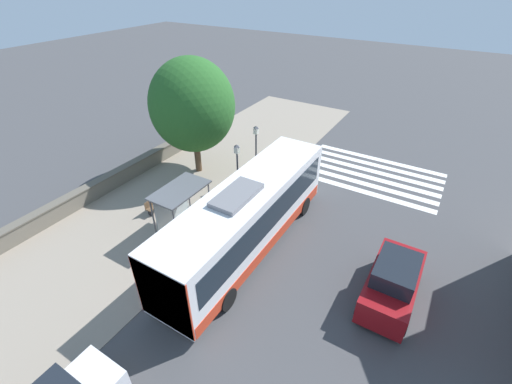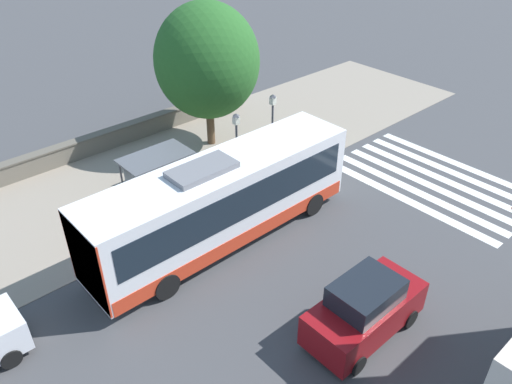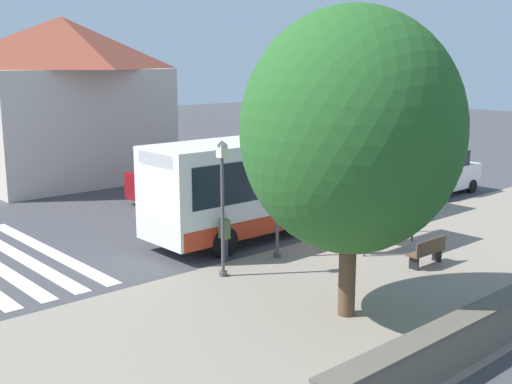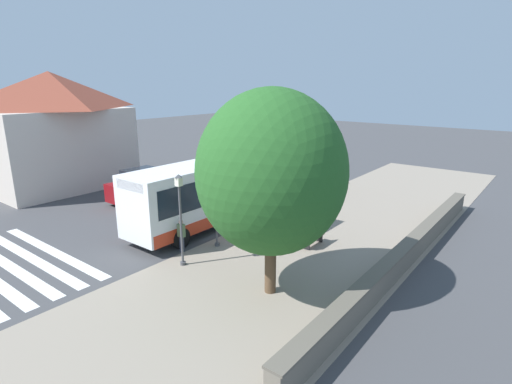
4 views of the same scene
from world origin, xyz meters
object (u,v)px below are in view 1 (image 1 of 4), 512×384
(shade_tree, at_px, (192,106))
(pedestrian, at_px, (264,184))
(bus, at_px, (248,216))
(bench, at_px, (157,203))
(parked_car_far_lane, at_px, (393,282))
(street_lamp_far, at_px, (256,151))
(bus_shelter, at_px, (178,196))
(street_lamp_near, at_px, (238,170))

(shade_tree, bearing_deg, pedestrian, -5.04)
(bus, relative_size, bench, 7.44)
(shade_tree, relative_size, parked_car_far_lane, 1.79)
(pedestrian, height_order, street_lamp_far, street_lamp_far)
(street_lamp_far, bearing_deg, bus, -62.70)
(pedestrian, distance_m, parked_car_far_lane, 9.28)
(bench, height_order, street_lamp_far, street_lamp_far)
(pedestrian, distance_m, street_lamp_far, 2.07)
(bus_shelter, bearing_deg, street_lamp_far, 80.75)
(bus, distance_m, street_lamp_near, 3.71)
(pedestrian, height_order, bench, pedestrian)
(street_lamp_near, distance_m, shade_tree, 5.48)
(bus, height_order, street_lamp_near, street_lamp_near)
(bus_shelter, height_order, street_lamp_far, street_lamp_far)
(bus, bearing_deg, street_lamp_near, 131.01)
(pedestrian, height_order, parked_car_far_lane, parked_car_far_lane)
(bench, bearing_deg, pedestrian, 43.95)
(shade_tree, bearing_deg, parked_car_far_lane, -17.88)
(bus, xyz_separation_m, pedestrian, (-1.60, 4.28, -1.01))
(street_lamp_far, distance_m, parked_car_far_lane, 10.77)
(bus, xyz_separation_m, street_lamp_far, (-2.70, 5.22, 0.47))
(street_lamp_near, bearing_deg, bench, -142.26)
(bus_shelter, distance_m, bench, 3.07)
(bus, bearing_deg, parked_car_far_lane, 2.58)
(parked_car_far_lane, bearing_deg, street_lamp_near, 164.94)
(pedestrian, relative_size, street_lamp_far, 0.39)
(street_lamp_far, bearing_deg, parked_car_far_lane, -27.40)
(bench, relative_size, street_lamp_far, 0.38)
(bench, relative_size, parked_car_far_lane, 0.37)
(bench, distance_m, parked_car_far_lane, 12.93)
(bench, bearing_deg, street_lamp_near, 37.74)
(pedestrian, distance_m, bench, 6.30)
(parked_car_far_lane, bearing_deg, street_lamp_far, 152.60)
(bus_shelter, xyz_separation_m, shade_tree, (-3.35, 5.47, 2.39))
(shade_tree, height_order, parked_car_far_lane, shade_tree)
(pedestrian, relative_size, shade_tree, 0.21)
(bench, height_order, parked_car_far_lane, parked_car_far_lane)
(bus, bearing_deg, bench, -179.24)
(street_lamp_far, xyz_separation_m, shade_tree, (-4.31, -0.46, 2.20))
(bench, bearing_deg, bus, 0.76)
(bus_shelter, xyz_separation_m, street_lamp_far, (0.97, 5.93, 0.19))
(bus_shelter, xyz_separation_m, pedestrian, (2.06, 4.99, -1.29))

